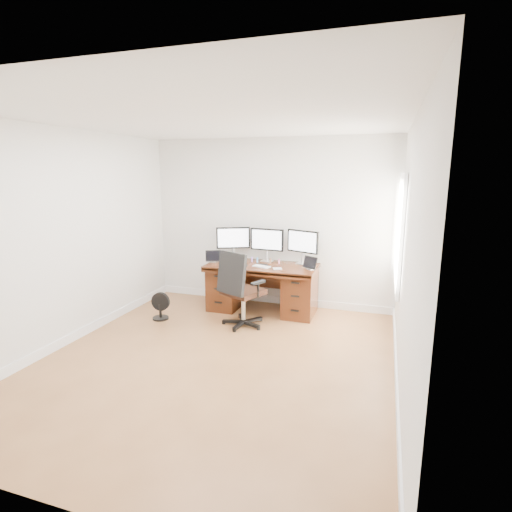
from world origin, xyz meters
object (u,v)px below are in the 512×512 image
(desk, at_px, (262,286))
(office_chair, at_px, (241,302))
(floor_fan, at_px, (160,306))
(keyboard, at_px, (261,266))
(monitor_center, at_px, (267,241))

(desk, relative_size, office_chair, 1.55)
(floor_fan, bearing_deg, office_chair, 0.72)
(desk, bearing_deg, office_chair, -97.30)
(keyboard, bearing_deg, monitor_center, 113.28)
(floor_fan, height_order, monitor_center, monitor_center)
(desk, xyz_separation_m, monitor_center, (-0.00, 0.24, 0.68))
(office_chair, height_order, monitor_center, monitor_center)
(monitor_center, relative_size, keyboard, 2.06)
(office_chair, distance_m, monitor_center, 1.22)
(floor_fan, bearing_deg, desk, 27.91)
(office_chair, height_order, floor_fan, office_chair)
(monitor_center, bearing_deg, office_chair, -89.79)
(desk, distance_m, keyboard, 0.39)
(monitor_center, bearing_deg, desk, -84.23)
(desk, height_order, office_chair, office_chair)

